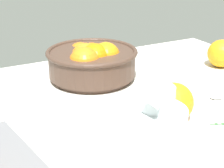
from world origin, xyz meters
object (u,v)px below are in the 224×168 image
at_px(fruit_bowl, 92,61).
at_px(juice_pitcher, 156,136).
at_px(spoon, 198,97).
at_px(loose_orange_1, 174,102).
at_px(loose_orange_0, 221,54).

xyz_separation_m(fruit_bowl, juice_pitcher, (-0.07, -0.41, -0.00)).
height_order(fruit_bowl, spoon, fruit_bowl).
relative_size(loose_orange_1, spoon, 0.53).
bearing_deg(spoon, loose_orange_1, -154.67).
relative_size(fruit_bowl, loose_orange_0, 2.97).
distance_m(juice_pitcher, spoon, 0.29).
bearing_deg(fruit_bowl, juice_pitcher, -99.25).
height_order(loose_orange_1, spoon, loose_orange_1).
relative_size(loose_orange_0, loose_orange_1, 1.00).
xyz_separation_m(juice_pitcher, spoon, (0.24, 0.16, -0.05)).
distance_m(fruit_bowl, juice_pitcher, 0.41).
bearing_deg(loose_orange_0, fruit_bowl, 166.34).
relative_size(fruit_bowl, loose_orange_1, 2.96).
distance_m(fruit_bowl, loose_orange_0, 0.40).
relative_size(fruit_bowl, juice_pitcher, 1.67).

